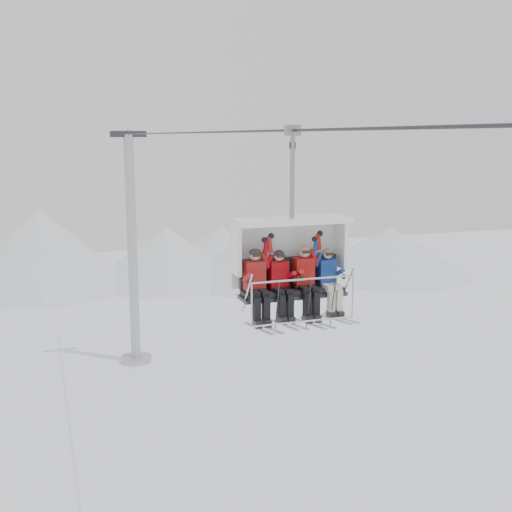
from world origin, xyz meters
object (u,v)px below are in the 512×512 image
object	(u,v)px
chairlift_carrier	(289,255)
skier_far_left	(256,282)
skier_center_left	(280,282)
lift_tower_right	(133,266)
skier_center_right	(306,278)
skier_far_right	(329,279)

from	to	relation	value
chairlift_carrier	skier_far_left	world-z (taller)	chairlift_carrier
skier_center_left	skier_far_left	bearing A→B (deg)	179.19
chairlift_carrier	lift_tower_right	bearing A→B (deg)	90.00
lift_tower_right	skier_center_right	bearing A→B (deg)	-89.40
skier_center_right	skier_far_right	world-z (taller)	skier_center_right
chairlift_carrier	skier_center_left	bearing A→B (deg)	-135.77
lift_tower_right	skier_far_left	distance (m)	24.91
skier_center_right	skier_far_right	xyz separation A→B (m)	(0.54, -0.01, -0.04)
chairlift_carrier	skier_far_right	size ratio (longest dim) A/B	2.36
chairlift_carrier	skier_center_left	size ratio (longest dim) A/B	2.36
chairlift_carrier	skier_far_left	xyz separation A→B (m)	(-0.85, -0.30, -0.47)
lift_tower_right	skier_center_left	size ratio (longest dim) A/B	7.99
skier_center_right	skier_far_left	bearing A→B (deg)	180.00
chairlift_carrier	skier_center_right	bearing A→B (deg)	-49.81
skier_center_right	skier_far_right	bearing A→B (deg)	-1.26
lift_tower_right	skier_center_right	size ratio (longest dim) A/B	7.99
skier_far_right	chairlift_carrier	bearing A→B (deg)	158.40
skier_far_left	skier_center_right	bearing A→B (deg)	0.00
chairlift_carrier	skier_center_right	size ratio (longest dim) A/B	2.36
skier_far_right	skier_far_left	bearing A→B (deg)	179.59
skier_far_left	lift_tower_right	bearing A→B (deg)	88.02
lift_tower_right	chairlift_carrier	world-z (taller)	lift_tower_right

